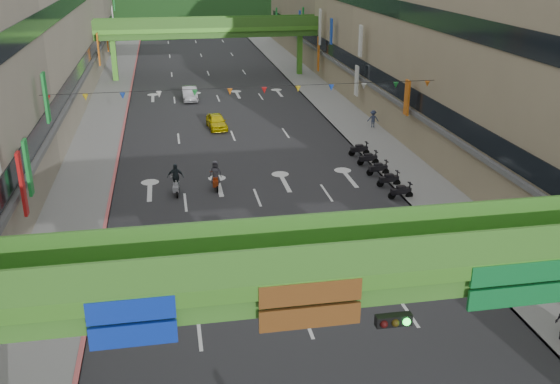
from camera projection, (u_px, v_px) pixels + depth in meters
road_slab at (222, 107)px, 61.27m from camera, size 18.00×140.00×0.02m
sidewalk_left at (107, 112)px, 59.41m from camera, size 4.00×140.00×0.15m
sidewalk_right at (330, 102)px, 63.09m from camera, size 4.00×140.00×0.15m
curb_left at (127, 111)px, 59.73m from camera, size 0.20×140.00×0.18m
curb_right at (312, 103)px, 62.76m from camera, size 0.20×140.00×0.18m
building_row_left at (3, 11)px, 54.64m from camera, size 12.80×95.00×19.00m
building_row_right at (411, 5)px, 60.96m from camera, size 12.80×95.00×19.00m
overpass_near at (386, 289)px, 18.70m from camera, size 28.00×12.27×7.10m
overpass_far at (208, 32)px, 73.02m from camera, size 28.00×2.20×7.10m
hill_left at (123, 8)px, 159.42m from camera, size 168.00×140.00×112.00m
hill_right at (265, 0)px, 184.39m from camera, size 208.00×176.00×128.00m
bunting_string at (247, 91)px, 40.79m from camera, size 26.00×0.36×0.47m
scooter_rider_mid at (327, 251)px, 30.07m from camera, size 0.90×1.60×2.08m
scooter_rider_left at (176, 179)px, 39.39m from camera, size 1.05×1.60×2.10m
scooter_rider_far at (215, 175)px, 40.33m from camera, size 0.83×1.60×1.95m
parked_scooter_row at (378, 168)px, 42.93m from camera, size 1.60×9.40×1.08m
car_silver at (190, 94)px, 63.96m from camera, size 1.53×4.21×1.38m
car_yellow at (217, 122)px, 53.94m from camera, size 1.83×3.88×1.28m
pedestrian_blue at (373, 120)px, 53.89m from camera, size 0.78×0.60×1.50m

